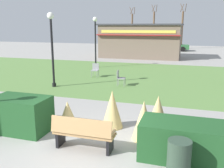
{
  "coord_description": "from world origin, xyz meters",
  "views": [
    {
      "loc": [
        2.59,
        -5.68,
        3.28
      ],
      "look_at": [
        -0.0,
        2.64,
        1.26
      ],
      "focal_mm": 40.02,
      "sensor_mm": 36.0,
      "label": 1
    }
  ],
  "objects_px": {
    "cafe_chair_west": "(95,69)",
    "tree_center_bg": "(154,28)",
    "cafe_chair_east": "(120,77)",
    "parked_car_west_slot": "(137,45)",
    "park_bench": "(83,133)",
    "lamppost_mid": "(52,41)",
    "lamppost_far": "(95,36)",
    "tree_left_bg": "(182,29)",
    "trash_bin": "(179,159)",
    "parked_car_center_slot": "(172,46)",
    "food_kiosk": "(140,41)",
    "tree_right_bg": "(132,29)"
  },
  "relations": [
    {
      "from": "tree_left_bg",
      "to": "tree_center_bg",
      "type": "xyz_separation_m",
      "value": [
        -4.54,
        2.72,
        0.09
      ]
    },
    {
      "from": "parked_car_center_slot",
      "to": "tree_left_bg",
      "type": "xyz_separation_m",
      "value": [
        1.01,
        3.56,
        2.21
      ]
    },
    {
      "from": "trash_bin",
      "to": "cafe_chair_east",
      "type": "relative_size",
      "value": 1.0
    },
    {
      "from": "lamppost_mid",
      "to": "tree_center_bg",
      "type": "relative_size",
      "value": 0.6
    },
    {
      "from": "trash_bin",
      "to": "tree_right_bg",
      "type": "bearing_deg",
      "value": 104.37
    },
    {
      "from": "tree_left_bg",
      "to": "tree_center_bg",
      "type": "height_order",
      "value": "tree_center_bg"
    },
    {
      "from": "tree_center_bg",
      "to": "food_kiosk",
      "type": "bearing_deg",
      "value": -87.12
    },
    {
      "from": "lamppost_far",
      "to": "food_kiosk",
      "type": "distance_m",
      "value": 8.08
    },
    {
      "from": "park_bench",
      "to": "lamppost_mid",
      "type": "xyz_separation_m",
      "value": [
        -4.51,
        6.23,
        2.05
      ]
    },
    {
      "from": "food_kiosk",
      "to": "tree_left_bg",
      "type": "height_order",
      "value": "tree_left_bg"
    },
    {
      "from": "park_bench",
      "to": "tree_center_bg",
      "type": "distance_m",
      "value": 36.08
    },
    {
      "from": "lamppost_mid",
      "to": "tree_left_bg",
      "type": "xyz_separation_m",
      "value": [
        5.79,
        26.88,
        0.32
      ]
    },
    {
      "from": "tree_center_bg",
      "to": "tree_left_bg",
      "type": "bearing_deg",
      "value": -30.95
    },
    {
      "from": "trash_bin",
      "to": "tree_left_bg",
      "type": "bearing_deg",
      "value": 92.09
    },
    {
      "from": "park_bench",
      "to": "lamppost_far",
      "type": "xyz_separation_m",
      "value": [
        -4.66,
        13.13,
        2.05
      ]
    },
    {
      "from": "food_kiosk",
      "to": "parked_car_west_slot",
      "type": "distance_m",
      "value": 9.02
    },
    {
      "from": "park_bench",
      "to": "cafe_chair_east",
      "type": "bearing_deg",
      "value": 98.09
    },
    {
      "from": "cafe_chair_east",
      "to": "tree_right_bg",
      "type": "relative_size",
      "value": 0.14
    },
    {
      "from": "lamppost_far",
      "to": "parked_car_center_slot",
      "type": "distance_m",
      "value": 17.26
    },
    {
      "from": "food_kiosk",
      "to": "cafe_chair_west",
      "type": "relative_size",
      "value": 9.63
    },
    {
      "from": "lamppost_mid",
      "to": "lamppost_far",
      "type": "xyz_separation_m",
      "value": [
        -0.16,
        6.9,
        0.0
      ]
    },
    {
      "from": "cafe_chair_west",
      "to": "lamppost_mid",
      "type": "bearing_deg",
      "value": -110.3
    },
    {
      "from": "cafe_chair_east",
      "to": "cafe_chair_west",
      "type": "bearing_deg",
      "value": 138.04
    },
    {
      "from": "parked_car_west_slot",
      "to": "parked_car_center_slot",
      "type": "bearing_deg",
      "value": -0.07
    },
    {
      "from": "parked_car_center_slot",
      "to": "tree_center_bg",
      "type": "distance_m",
      "value": 7.57
    },
    {
      "from": "food_kiosk",
      "to": "parked_car_center_slot",
      "type": "height_order",
      "value": "food_kiosk"
    },
    {
      "from": "parked_car_center_slot",
      "to": "park_bench",
      "type": "bearing_deg",
      "value": -90.53
    },
    {
      "from": "lamppost_far",
      "to": "cafe_chair_west",
      "type": "relative_size",
      "value": 4.5
    },
    {
      "from": "lamppost_far",
      "to": "parked_car_center_slot",
      "type": "height_order",
      "value": "lamppost_far"
    },
    {
      "from": "food_kiosk",
      "to": "tree_right_bg",
      "type": "bearing_deg",
      "value": 105.99
    },
    {
      "from": "lamppost_mid",
      "to": "cafe_chair_west",
      "type": "distance_m",
      "value": 4.01
    },
    {
      "from": "cafe_chair_west",
      "to": "tree_center_bg",
      "type": "distance_m",
      "value": 26.46
    },
    {
      "from": "park_bench",
      "to": "tree_left_bg",
      "type": "bearing_deg",
      "value": 87.78
    },
    {
      "from": "cafe_chair_east",
      "to": "parked_car_west_slot",
      "type": "bearing_deg",
      "value": 99.2
    },
    {
      "from": "tree_center_bg",
      "to": "parked_car_center_slot",
      "type": "bearing_deg",
      "value": -60.66
    },
    {
      "from": "park_bench",
      "to": "food_kiosk",
      "type": "height_order",
      "value": "food_kiosk"
    },
    {
      "from": "trash_bin",
      "to": "tree_center_bg",
      "type": "relative_size",
      "value": 0.13
    },
    {
      "from": "cafe_chair_west",
      "to": "parked_car_west_slot",
      "type": "height_order",
      "value": "parked_car_west_slot"
    },
    {
      "from": "lamppost_far",
      "to": "food_kiosk",
      "type": "height_order",
      "value": "lamppost_far"
    },
    {
      "from": "parked_car_west_slot",
      "to": "tree_right_bg",
      "type": "relative_size",
      "value": 0.67
    },
    {
      "from": "tree_right_bg",
      "to": "parked_car_west_slot",
      "type": "bearing_deg",
      "value": -71.37
    },
    {
      "from": "parked_car_center_slot",
      "to": "cafe_chair_west",
      "type": "bearing_deg",
      "value": -100.1
    },
    {
      "from": "tree_left_bg",
      "to": "trash_bin",
      "type": "bearing_deg",
      "value": -87.91
    },
    {
      "from": "parked_car_west_slot",
      "to": "parked_car_center_slot",
      "type": "height_order",
      "value": "same"
    },
    {
      "from": "cafe_chair_west",
      "to": "parked_car_center_slot",
      "type": "xyz_separation_m",
      "value": [
        3.57,
        20.07,
        0.12
      ]
    },
    {
      "from": "lamppost_mid",
      "to": "lamppost_far",
      "type": "distance_m",
      "value": 6.9
    },
    {
      "from": "tree_left_bg",
      "to": "cafe_chair_east",
      "type": "bearing_deg",
      "value": -95.23
    },
    {
      "from": "food_kiosk",
      "to": "tree_left_bg",
      "type": "relative_size",
      "value": 1.33
    },
    {
      "from": "cafe_chair_east",
      "to": "tree_center_bg",
      "type": "relative_size",
      "value": 0.13
    },
    {
      "from": "park_bench",
      "to": "lamppost_mid",
      "type": "height_order",
      "value": "lamppost_mid"
    }
  ]
}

